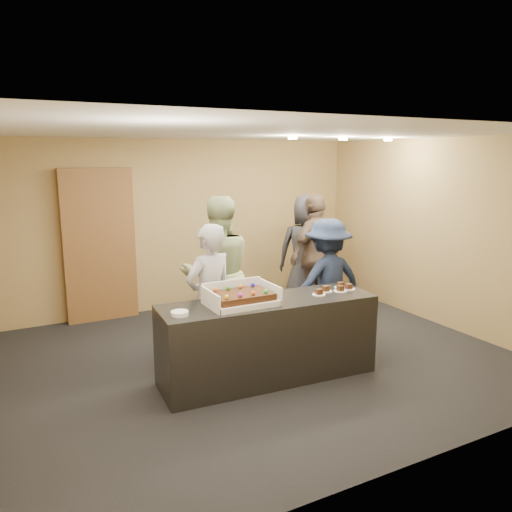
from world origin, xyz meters
name	(u,v)px	position (x,y,z in m)	size (l,w,h in m)	color
room	(256,250)	(0.00, 0.00, 1.35)	(6.04, 6.00, 2.70)	black
serving_counter	(268,339)	(-0.13, -0.55, 0.45)	(2.40, 0.70, 0.90)	black
storage_cabinet	(99,246)	(-1.36, 2.41, 1.14)	(1.03, 0.15, 2.27)	brown
cake_box	(240,299)	(-0.46, -0.53, 0.95)	(0.72, 0.50, 0.21)	white
sheet_cake	(241,296)	(-0.46, -0.55, 1.00)	(0.62, 0.43, 0.12)	black
plate_stack	(180,313)	(-1.16, -0.61, 0.92)	(0.17, 0.17, 0.04)	white
slice_a	(319,293)	(0.48, -0.63, 0.92)	(0.15, 0.15, 0.07)	white
slice_b	(326,290)	(0.63, -0.55, 0.92)	(0.15, 0.15, 0.07)	white
slice_c	(340,289)	(0.79, -0.62, 0.92)	(0.15, 0.15, 0.07)	white
slice_d	(341,286)	(0.89, -0.49, 0.92)	(0.15, 0.15, 0.07)	white
slice_e	(349,287)	(0.93, -0.59, 0.92)	(0.15, 0.15, 0.07)	white
person_server_grey	(210,299)	(-0.63, -0.08, 0.86)	(0.63, 0.41, 1.72)	#A09FA5
person_sage_man	(218,273)	(-0.24, 0.57, 0.98)	(0.95, 0.74, 1.96)	#A1B07C
person_navy_man	(327,281)	(1.10, 0.07, 0.83)	(1.07, 0.61, 1.65)	#1C2642
person_brown_extra	(315,255)	(1.63, 1.14, 0.94)	(1.10, 0.46, 1.88)	brown
person_dark_suit	(307,252)	(1.66, 1.42, 0.93)	(0.91, 0.59, 1.87)	#2A2A2F
ceiling_spotlights	(343,139)	(1.60, 0.50, 2.67)	(1.72, 0.12, 0.03)	#FFEAC6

